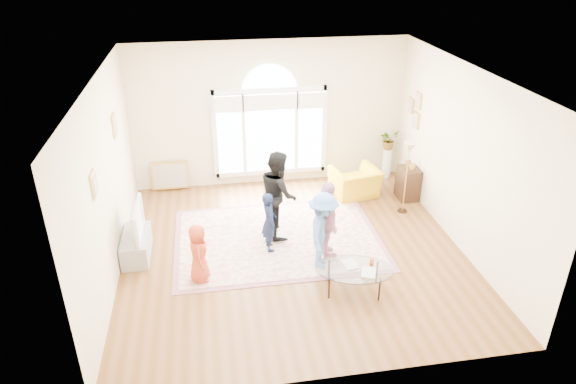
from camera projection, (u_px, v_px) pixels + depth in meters
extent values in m
plane|color=brown|center=(293.00, 251.00, 9.25)|extent=(6.00, 6.00, 0.00)
plane|color=beige|center=(270.00, 114.00, 11.18)|extent=(6.00, 0.00, 6.00)
plane|color=beige|center=(339.00, 275.00, 5.89)|extent=(6.00, 0.00, 6.00)
plane|color=beige|center=(107.00, 183.00, 8.10)|extent=(0.00, 6.00, 6.00)
plane|color=beige|center=(462.00, 158.00, 8.97)|extent=(0.00, 6.00, 6.00)
plane|color=white|center=(294.00, 74.00, 7.82)|extent=(6.00, 6.00, 0.00)
cube|color=white|center=(271.00, 171.00, 11.75)|extent=(2.50, 0.08, 0.10)
cube|color=white|center=(270.00, 90.00, 10.90)|extent=(2.50, 0.08, 0.10)
cube|color=white|center=(215.00, 135.00, 11.15)|extent=(0.10, 0.08, 2.00)
cube|color=white|center=(324.00, 129.00, 11.50)|extent=(0.10, 0.08, 2.00)
cube|color=#C6E2FF|center=(230.00, 135.00, 11.19)|extent=(0.55, 0.02, 1.80)
cube|color=#C6E2FF|center=(310.00, 130.00, 11.45)|extent=(0.55, 0.02, 1.80)
cube|color=#C6E2FF|center=(270.00, 132.00, 11.32)|extent=(1.10, 0.02, 1.80)
cylinder|color=#C6E2FF|center=(270.00, 92.00, 10.92)|extent=(1.20, 0.02, 1.20)
cube|color=white|center=(244.00, 134.00, 11.23)|extent=(0.07, 0.04, 1.80)
cube|color=white|center=(296.00, 131.00, 11.40)|extent=(0.07, 0.04, 1.80)
cube|color=white|center=(228.00, 104.00, 10.80)|extent=(0.65, 0.12, 0.35)
cube|color=white|center=(270.00, 102.00, 10.93)|extent=(1.20, 0.12, 0.35)
cube|color=white|center=(311.00, 100.00, 11.06)|extent=(0.65, 0.12, 0.35)
cube|color=tan|center=(114.00, 125.00, 9.02)|extent=(0.03, 0.34, 0.40)
cube|color=#ADA38E|center=(115.00, 125.00, 9.02)|extent=(0.01, 0.28, 0.34)
cube|color=tan|center=(94.00, 184.00, 7.13)|extent=(0.03, 0.30, 0.36)
cube|color=#ADA38E|center=(95.00, 184.00, 7.13)|extent=(0.01, 0.24, 0.30)
cube|color=tan|center=(419.00, 100.00, 10.58)|extent=(0.03, 0.28, 0.34)
cube|color=#ADA38E|center=(418.00, 100.00, 10.57)|extent=(0.01, 0.22, 0.28)
cube|color=tan|center=(416.00, 120.00, 10.77)|extent=(0.03, 0.28, 0.34)
cube|color=#ADA38E|center=(415.00, 120.00, 10.77)|extent=(0.01, 0.22, 0.28)
cube|color=tan|center=(411.00, 105.00, 10.98)|extent=(0.03, 0.26, 0.32)
cube|color=#ADA38E|center=(410.00, 105.00, 10.98)|extent=(0.01, 0.20, 0.26)
cube|color=beige|center=(278.00, 239.00, 9.60)|extent=(3.60, 2.60, 0.02)
cube|color=#8C5864|center=(278.00, 239.00, 9.60)|extent=(3.80, 2.80, 0.01)
cube|color=#96989E|center=(136.00, 246.00, 9.02)|extent=(0.45, 1.00, 0.42)
imported|color=black|center=(133.00, 221.00, 8.80)|extent=(0.13, 1.00, 0.58)
cube|color=#4D86C7|center=(138.00, 220.00, 8.81)|extent=(0.02, 0.82, 0.47)
ellipsoid|color=silver|center=(354.00, 269.00, 8.04)|extent=(1.36, 1.04, 0.02)
cylinder|color=black|center=(377.00, 273.00, 8.31)|extent=(0.03, 0.03, 0.40)
cylinder|color=black|center=(329.00, 271.00, 8.35)|extent=(0.03, 0.03, 0.40)
cylinder|color=black|center=(379.00, 290.00, 7.91)|extent=(0.03, 0.03, 0.40)
cylinder|color=black|center=(329.00, 288.00, 7.96)|extent=(0.03, 0.03, 0.40)
imported|color=#B2A58C|center=(344.00, 265.00, 8.09)|extent=(0.25, 0.31, 0.03)
imported|color=#B2A58C|center=(362.00, 272.00, 7.95)|extent=(0.31, 0.35, 0.02)
cylinder|color=#D04F2B|center=(372.00, 262.00, 8.09)|extent=(0.07, 0.07, 0.12)
imported|color=yellow|center=(355.00, 182.00, 11.08)|extent=(1.11, 1.01, 0.63)
cube|color=black|center=(408.00, 183.00, 10.96)|extent=(0.40, 0.50, 0.70)
cylinder|color=black|center=(402.00, 211.00, 10.57)|extent=(0.20, 0.20, 0.02)
cylinder|color=#C09146|center=(406.00, 182.00, 10.28)|extent=(0.02, 0.02, 1.35)
cone|color=#CCB284|center=(409.00, 148.00, 9.95)|extent=(0.29, 0.29, 0.22)
cylinder|color=white|center=(387.00, 163.00, 11.94)|extent=(0.20, 0.20, 0.70)
imported|color=#33722D|center=(389.00, 139.00, 11.68)|extent=(0.52, 0.49, 0.47)
cube|color=tan|center=(171.00, 189.00, 11.48)|extent=(0.80, 0.14, 0.62)
imported|color=#BB3D25|center=(199.00, 253.00, 8.23)|extent=(0.33, 0.50, 1.01)
imported|color=#131C3B|center=(269.00, 222.00, 9.04)|extent=(0.31, 0.43, 1.11)
imported|color=black|center=(278.00, 194.00, 9.41)|extent=(0.68, 0.85, 1.65)
imported|color=pink|center=(327.00, 220.00, 8.76)|extent=(0.43, 0.87, 1.43)
imported|color=#4F7DC2|center=(323.00, 231.00, 8.51)|extent=(0.81, 1.01, 1.37)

